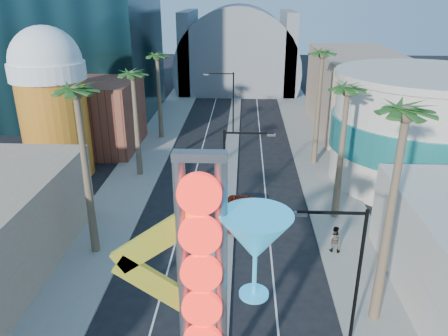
{
  "coord_description": "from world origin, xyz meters",
  "views": [
    {
      "loc": [
        1.43,
        -10.18,
        17.39
      ],
      "look_at": [
        0.02,
        19.07,
        5.41
      ],
      "focal_mm": 35.0,
      "sensor_mm": 36.0,
      "label": 1
    }
  ],
  "objects": [
    {
      "name": "streetlight_1",
      "position": [
        -0.55,
        44.0,
        4.88
      ],
      "size": [
        3.79,
        0.25,
        8.0
      ],
      "color": "black",
      "rests_on": "ground"
    },
    {
      "name": "beer_mug",
      "position": [
        -17.0,
        30.0,
        7.84
      ],
      "size": [
        7.0,
        7.0,
        14.5
      ],
      "color": "#B96B18",
      "rests_on": "ground"
    },
    {
      "name": "turquoise_building",
      "position": [
        18.0,
        30.0,
        5.25
      ],
      "size": [
        16.6,
        16.6,
        10.6
      ],
      "color": "beige",
      "rests_on": "ground"
    },
    {
      "name": "brick_filler_west",
      "position": [
        -16.0,
        38.0,
        4.0
      ],
      "size": [
        10.0,
        10.0,
        8.0
      ],
      "primitive_type": "cube",
      "color": "brown",
      "rests_on": "ground"
    },
    {
      "name": "red_pickup",
      "position": [
        1.2,
        21.09,
        0.75
      ],
      "size": [
        2.93,
        5.6,
        1.51
      ],
      "primitive_type": "imported",
      "rotation": [
        0.0,
        0.0,
        -0.08
      ],
      "color": "#9F240C",
      "rests_on": "ground"
    },
    {
      "name": "palm_7",
      "position": [
        9.0,
        34.0,
        10.82
      ],
      "size": [
        2.4,
        2.4,
        12.7
      ],
      "color": "brown",
      "rests_on": "ground"
    },
    {
      "name": "neon_sign",
      "position": [
        0.82,
        2.96,
        7.31
      ],
      "size": [
        6.53,
        2.6,
        12.55
      ],
      "color": "gray",
      "rests_on": "ground"
    },
    {
      "name": "palm_2",
      "position": [
        -9.0,
        30.0,
        9.48
      ],
      "size": [
        2.4,
        2.4,
        11.2
      ],
      "color": "brown",
      "rests_on": "ground"
    },
    {
      "name": "sidewalk_east",
      "position": [
        9.5,
        35.0,
        0.07
      ],
      "size": [
        5.0,
        100.0,
        0.15
      ],
      "primitive_type": "cube",
      "color": "gray",
      "rests_on": "ground"
    },
    {
      "name": "palm_6",
      "position": [
        9.0,
        22.0,
        9.93
      ],
      "size": [
        2.4,
        2.4,
        11.7
      ],
      "color": "brown",
      "rests_on": "ground"
    },
    {
      "name": "palm_5",
      "position": [
        9.0,
        10.0,
        11.27
      ],
      "size": [
        2.4,
        2.4,
        13.2
      ],
      "color": "brown",
      "rests_on": "ground"
    },
    {
      "name": "sidewalk_west",
      "position": [
        -9.5,
        35.0,
        0.07
      ],
      "size": [
        5.0,
        100.0,
        0.15
      ],
      "primitive_type": "cube",
      "color": "gray",
      "rests_on": "ground"
    },
    {
      "name": "filler_east",
      "position": [
        16.0,
        48.0,
        5.0
      ],
      "size": [
        10.0,
        20.0,
        10.0
      ],
      "primitive_type": "cube",
      "color": "tan",
      "rests_on": "ground"
    },
    {
      "name": "streetlight_2",
      "position": [
        6.72,
        8.0,
        4.83
      ],
      "size": [
        3.45,
        0.25,
        8.0
      ],
      "color": "black",
      "rests_on": "ground"
    },
    {
      "name": "palm_3",
      "position": [
        -9.0,
        42.0,
        9.48
      ],
      "size": [
        2.4,
        2.4,
        11.2
      ],
      "color": "brown",
      "rests_on": "ground"
    },
    {
      "name": "streetlight_0",
      "position": [
        0.55,
        20.0,
        4.88
      ],
      "size": [
        3.79,
        0.25,
        8.0
      ],
      "color": "black",
      "rests_on": "ground"
    },
    {
      "name": "median",
      "position": [
        0.0,
        38.0,
        0.07
      ],
      "size": [
        1.6,
        84.0,
        0.15
      ],
      "primitive_type": "cube",
      "color": "gray",
      "rests_on": "ground"
    },
    {
      "name": "palm_1",
      "position": [
        -9.0,
        16.0,
        10.82
      ],
      "size": [
        2.4,
        2.4,
        12.7
      ],
      "color": "brown",
      "rests_on": "ground"
    },
    {
      "name": "canopy",
      "position": [
        0.0,
        72.0,
        4.31
      ],
      "size": [
        22.0,
        16.0,
        22.0
      ],
      "color": "slate",
      "rests_on": "ground"
    },
    {
      "name": "pedestrian_b",
      "position": [
        7.93,
        16.71,
        1.13
      ],
      "size": [
        1.12,
        0.98,
        1.96
      ],
      "primitive_type": "imported",
      "rotation": [
        0.0,
        0.0,
        2.85
      ],
      "color": "gray",
      "rests_on": "sidewalk_east"
    }
  ]
}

